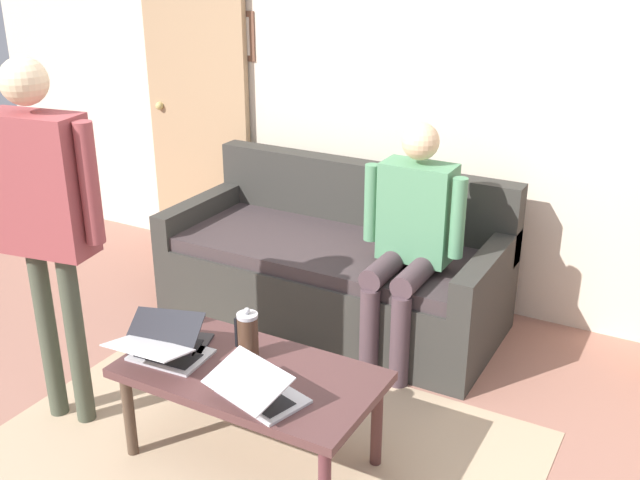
% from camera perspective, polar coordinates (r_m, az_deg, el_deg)
% --- Properties ---
extents(area_rug, '(2.33, 1.89, 0.01)m').
position_cam_1_polar(area_rug, '(3.37, -6.11, -17.09)').
color(area_rug, tan).
rests_on(area_rug, ground_plane).
extents(back_wall, '(7.04, 0.11, 2.70)m').
position_cam_1_polar(back_wall, '(4.52, 7.97, 12.03)').
color(back_wall, beige).
rests_on(back_wall, ground_plane).
extents(interior_door, '(0.82, 0.09, 2.05)m').
position_cam_1_polar(interior_door, '(5.30, -9.29, 9.86)').
color(interior_door, tan).
rests_on(interior_door, ground_plane).
extents(couch, '(1.95, 0.88, 0.88)m').
position_cam_1_polar(couch, '(4.41, 1.21, -2.26)').
color(couch, '#33312D').
rests_on(couch, ground_plane).
extents(coffee_table, '(1.09, 0.58, 0.45)m').
position_cam_1_polar(coffee_table, '(3.21, -5.36, -10.64)').
color(coffee_table, '#513030').
rests_on(coffee_table, ground_plane).
extents(laptop_left, '(0.40, 0.37, 0.15)m').
position_cam_1_polar(laptop_left, '(2.97, -4.80, -11.37)').
color(laptop_left, silver).
rests_on(laptop_left, coffee_table).
extents(laptop_center, '(0.34, 0.39, 0.15)m').
position_cam_1_polar(laptop_center, '(3.27, -11.88, -8.40)').
color(laptop_center, silver).
rests_on(laptop_center, coffee_table).
extents(laptop_right, '(0.39, 0.38, 0.17)m').
position_cam_1_polar(laptop_right, '(3.36, -11.44, -7.48)').
color(laptop_right, '#28282D').
rests_on(laptop_right, coffee_table).
extents(french_press, '(0.11, 0.09, 0.24)m').
position_cam_1_polar(french_press, '(3.21, -5.53, -7.29)').
color(french_press, '#4C3323').
rests_on(french_press, coffee_table).
extents(person_standing, '(0.59, 0.26, 1.69)m').
position_cam_1_polar(person_standing, '(3.39, -20.48, 2.75)').
color(person_standing, '#454A3A').
rests_on(person_standing, ground_plane).
extents(person_seated, '(0.55, 0.51, 1.28)m').
position_cam_1_polar(person_seated, '(3.85, 6.89, 0.61)').
color(person_seated, '#4C383D').
rests_on(person_seated, ground_plane).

